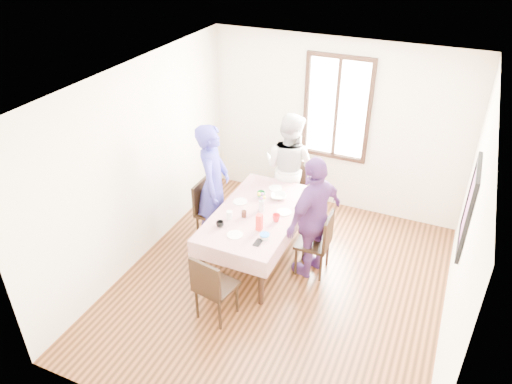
# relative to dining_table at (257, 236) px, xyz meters

# --- Properties ---
(ground) EXTENTS (4.50, 4.50, 0.00)m
(ground) POSITION_rel_dining_table_xyz_m (0.50, -0.42, -0.38)
(ground) COLOR black
(ground) RESTS_ON ground
(back_wall) EXTENTS (4.00, 0.00, 4.00)m
(back_wall) POSITION_rel_dining_table_xyz_m (0.50, 1.83, 0.98)
(back_wall) COLOR beige
(back_wall) RESTS_ON ground
(right_wall) EXTENTS (0.00, 4.50, 4.50)m
(right_wall) POSITION_rel_dining_table_xyz_m (2.50, -0.42, 0.98)
(right_wall) COLOR beige
(right_wall) RESTS_ON ground
(window_frame) EXTENTS (1.02, 0.06, 1.62)m
(window_frame) POSITION_rel_dining_table_xyz_m (0.50, 1.81, 1.27)
(window_frame) COLOR black
(window_frame) RESTS_ON back_wall
(window_pane) EXTENTS (0.90, 0.02, 1.50)m
(window_pane) POSITION_rel_dining_table_xyz_m (0.50, 1.82, 1.27)
(window_pane) COLOR white
(window_pane) RESTS_ON back_wall
(art_poster) EXTENTS (0.04, 0.76, 0.96)m
(art_poster) POSITION_rel_dining_table_xyz_m (2.48, -0.12, 1.18)
(art_poster) COLOR red
(art_poster) RESTS_ON right_wall
(dining_table) EXTENTS (0.93, 1.75, 0.75)m
(dining_table) POSITION_rel_dining_table_xyz_m (0.00, 0.00, 0.00)
(dining_table) COLOR black
(dining_table) RESTS_ON ground
(tablecloth) EXTENTS (1.05, 1.87, 0.01)m
(tablecloth) POSITION_rel_dining_table_xyz_m (-0.00, 0.00, 0.38)
(tablecloth) COLOR #59010E
(tablecloth) RESTS_ON dining_table
(chair_left) EXTENTS (0.42, 0.42, 0.91)m
(chair_left) POSITION_rel_dining_table_xyz_m (-0.77, 0.16, 0.08)
(chair_left) COLOR black
(chair_left) RESTS_ON ground
(chair_right) EXTENTS (0.43, 0.43, 0.91)m
(chair_right) POSITION_rel_dining_table_xyz_m (0.77, 0.05, 0.08)
(chair_right) COLOR black
(chair_right) RESTS_ON ground
(chair_far) EXTENTS (0.48, 0.48, 0.91)m
(chair_far) POSITION_rel_dining_table_xyz_m (0.00, 1.20, 0.08)
(chair_far) COLOR black
(chair_far) RESTS_ON ground
(chair_near) EXTENTS (0.48, 0.48, 0.91)m
(chair_near) POSITION_rel_dining_table_xyz_m (0.00, -1.20, 0.08)
(chair_near) COLOR black
(chair_near) RESTS_ON ground
(person_left) EXTENTS (0.60, 0.76, 1.82)m
(person_left) POSITION_rel_dining_table_xyz_m (-0.75, 0.16, 0.54)
(person_left) COLOR #322F95
(person_left) RESTS_ON ground
(person_far) EXTENTS (0.94, 0.79, 1.72)m
(person_far) POSITION_rel_dining_table_xyz_m (-0.00, 1.18, 0.48)
(person_far) COLOR beige
(person_far) RESTS_ON ground
(person_right) EXTENTS (0.75, 1.08, 1.71)m
(person_right) POSITION_rel_dining_table_xyz_m (0.75, 0.05, 0.48)
(person_right) COLOR #522B67
(person_right) RESTS_ON ground
(mug_black) EXTENTS (0.11, 0.11, 0.08)m
(mug_black) POSITION_rel_dining_table_xyz_m (-0.30, -0.50, 0.43)
(mug_black) COLOR black
(mug_black) RESTS_ON tablecloth
(mug_flag) EXTENTS (0.15, 0.15, 0.10)m
(mug_flag) POSITION_rel_dining_table_xyz_m (0.31, -0.10, 0.44)
(mug_flag) COLOR red
(mug_flag) RESTS_ON tablecloth
(mug_green) EXTENTS (0.15, 0.15, 0.09)m
(mug_green) POSITION_rel_dining_table_xyz_m (-0.11, 0.36, 0.43)
(mug_green) COLOR #0C7226
(mug_green) RESTS_ON tablecloth
(serving_bowl) EXTENTS (0.27, 0.27, 0.05)m
(serving_bowl) POSITION_rel_dining_table_xyz_m (0.12, 0.44, 0.41)
(serving_bowl) COLOR white
(serving_bowl) RESTS_ON tablecloth
(juice_carton) EXTENTS (0.07, 0.07, 0.22)m
(juice_carton) POSITION_rel_dining_table_xyz_m (0.18, -0.36, 0.50)
(juice_carton) COLOR red
(juice_carton) RESTS_ON tablecloth
(butter_tub) EXTENTS (0.10, 0.10, 0.05)m
(butter_tub) POSITION_rel_dining_table_xyz_m (0.32, -0.50, 0.41)
(butter_tub) COLOR white
(butter_tub) RESTS_ON tablecloth
(jam_jar) EXTENTS (0.07, 0.07, 0.09)m
(jam_jar) POSITION_rel_dining_table_xyz_m (-0.12, -0.18, 0.43)
(jam_jar) COLOR black
(jam_jar) RESTS_ON tablecloth
(drinking_glass) EXTENTS (0.08, 0.08, 0.11)m
(drinking_glass) POSITION_rel_dining_table_xyz_m (-0.27, -0.29, 0.44)
(drinking_glass) COLOR silver
(drinking_glass) RESTS_ON tablecloth
(smartphone) EXTENTS (0.08, 0.16, 0.01)m
(smartphone) POSITION_rel_dining_table_xyz_m (0.28, -0.62, 0.39)
(smartphone) COLOR black
(smartphone) RESTS_ON tablecloth
(flower_vase) EXTENTS (0.07, 0.07, 0.15)m
(flower_vase) POSITION_rel_dining_table_xyz_m (0.03, 0.06, 0.46)
(flower_vase) COLOR silver
(flower_vase) RESTS_ON tablecloth
(plate_left) EXTENTS (0.20, 0.20, 0.01)m
(plate_left) POSITION_rel_dining_table_xyz_m (-0.32, 0.13, 0.39)
(plate_left) COLOR white
(plate_left) RESTS_ON tablecloth
(plate_right) EXTENTS (0.20, 0.20, 0.01)m
(plate_right) POSITION_rel_dining_table_xyz_m (0.33, 0.13, 0.39)
(plate_right) COLOR white
(plate_right) RESTS_ON tablecloth
(plate_far) EXTENTS (0.20, 0.20, 0.01)m
(plate_far) POSITION_rel_dining_table_xyz_m (-0.01, 0.67, 0.39)
(plate_far) COLOR white
(plate_far) RESTS_ON tablecloth
(plate_near) EXTENTS (0.20, 0.20, 0.01)m
(plate_near) POSITION_rel_dining_table_xyz_m (-0.05, -0.59, 0.39)
(plate_near) COLOR white
(plate_near) RESTS_ON tablecloth
(butter_lid) EXTENTS (0.12, 0.12, 0.01)m
(butter_lid) POSITION_rel_dining_table_xyz_m (0.32, -0.50, 0.45)
(butter_lid) COLOR blue
(butter_lid) RESTS_ON butter_tub
(flower_bunch) EXTENTS (0.09, 0.09, 0.10)m
(flower_bunch) POSITION_rel_dining_table_xyz_m (0.03, 0.06, 0.58)
(flower_bunch) COLOR yellow
(flower_bunch) RESTS_ON flower_vase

